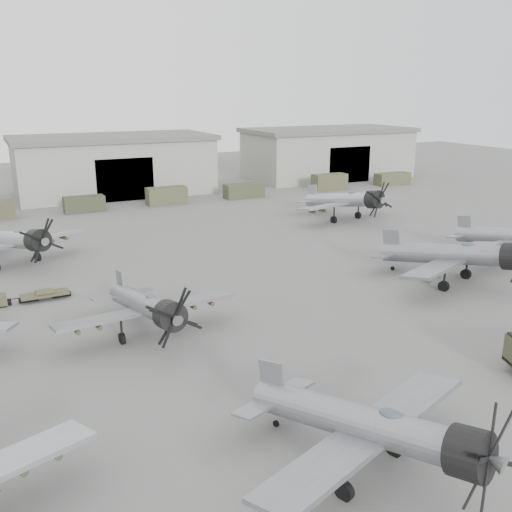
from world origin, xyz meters
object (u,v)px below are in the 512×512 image
Objects in this scene: aircraft_near_1 at (377,428)px; aircraft_far_1 at (348,200)px; aircraft_far_0 at (16,241)px; tug_trailer at (14,298)px; aircraft_mid_1 at (148,307)px; aircraft_mid_2 at (460,255)px.

aircraft_far_1 reaches higher than aircraft_near_1.
aircraft_far_0 is 0.90× the size of aircraft_far_1.
aircraft_far_0 reaches higher than aircraft_near_1.
tug_trailer is at bearing -173.21° from aircraft_far_1.
aircraft_near_1 is at bearing -97.88° from aircraft_far_0.
aircraft_mid_2 reaches higher than aircraft_mid_1.
aircraft_near_1 reaches higher than aircraft_mid_1.
aircraft_near_1 is at bearing -162.84° from aircraft_mid_2.
aircraft_mid_1 is 0.86× the size of aircraft_mid_2.
aircraft_mid_2 is 2.25× the size of tug_trailer.
aircraft_near_1 is 29.91m from tug_trailer.
aircraft_far_1 is at bearing 30.53° from aircraft_mid_1.
aircraft_mid_1 is 0.94× the size of aircraft_far_0.
aircraft_far_0 is (-10.74, 37.56, 0.05)m from aircraft_near_1.
tug_trailer is (-11.77, 27.43, -1.82)m from aircraft_near_1.
aircraft_mid_2 is at bearing -57.79° from aircraft_far_0.
aircraft_mid_1 is at bearing 156.84° from aircraft_mid_2.
aircraft_near_1 is 0.89× the size of aircraft_far_1.
tug_trailer is at bearing 119.92° from aircraft_mid_1.
aircraft_far_0 is 2.07× the size of tug_trailer.
tug_trailer is (-32.47, 11.04, -2.04)m from aircraft_mid_2.
tug_trailer is at bearing -119.66° from aircraft_far_0.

